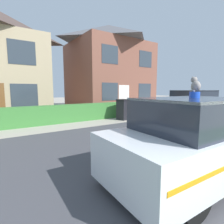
{
  "coord_description": "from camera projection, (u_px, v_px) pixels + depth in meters",
  "views": [
    {
      "loc": [
        -2.42,
        0.67,
        1.75
      ],
      "look_at": [
        0.66,
        5.2,
        1.05
      ],
      "focal_mm": 28.0,
      "sensor_mm": 36.0,
      "label": 1
    }
  ],
  "objects": [
    {
      "name": "road_strip",
      "position": [
        107.0,
        155.0,
        4.7
      ],
      "size": [
        28.0,
        6.82,
        0.01
      ],
      "primitive_type": "cube",
      "color": "#424247",
      "rests_on": "ground"
    },
    {
      "name": "garden_hedge",
      "position": [
        69.0,
        113.0,
        9.54
      ],
      "size": [
        9.65,
        0.7,
        0.94
      ],
      "primitive_type": "cube",
      "color": "#3D7F38",
      "rests_on": "ground"
    },
    {
      "name": "police_car",
      "position": [
        197.0,
        139.0,
        3.49
      ],
      "size": [
        4.07,
        1.81,
        1.7
      ],
      "rotation": [
        0.0,
        0.0,
        -0.04
      ],
      "color": "black",
      "rests_on": "road_strip"
    },
    {
      "name": "cat",
      "position": [
        195.0,
        85.0,
        3.49
      ],
      "size": [
        0.35,
        0.3,
        0.32
      ],
      "rotation": [
        0.0,
        0.0,
        0.89
      ],
      "color": "gray",
      "rests_on": "police_car"
    },
    {
      "name": "neighbour_car_far",
      "position": [
        196.0,
        109.0,
        8.99
      ],
      "size": [
        4.17,
        1.86,
        1.71
      ],
      "rotation": [
        0.0,
        0.0,
        -0.03
      ],
      "color": "black",
      "rests_on": "road_strip"
    },
    {
      "name": "house_right",
      "position": [
        109.0,
        67.0,
        15.87
      ],
      "size": [
        6.73,
        6.05,
        7.42
      ],
      "color": "brown",
      "rests_on": "ground"
    },
    {
      "name": "wheelie_bin",
      "position": [
        123.0,
        109.0,
        10.24
      ],
      "size": [
        0.77,
        0.73,
        1.2
      ],
      "rotation": [
        0.0,
        0.0,
        0.21
      ],
      "color": "black",
      "rests_on": "ground"
    }
  ]
}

